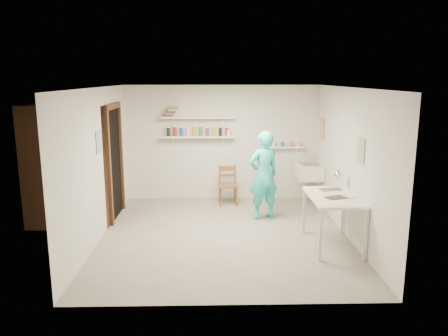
{
  "coord_description": "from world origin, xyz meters",
  "views": [
    {
      "loc": [
        -0.17,
        -6.82,
        2.56
      ],
      "look_at": [
        0.0,
        0.4,
        1.05
      ],
      "focal_mm": 35.0,
      "sensor_mm": 36.0,
      "label": 1
    }
  ],
  "objects_px": {
    "wooden_chair": "(228,185)",
    "work_table": "(333,221)",
    "desk_lamp": "(339,175)",
    "man": "(263,175)",
    "wall_clock": "(267,159)",
    "belfast_sink": "(309,171)"
  },
  "relations": [
    {
      "from": "wall_clock",
      "to": "wooden_chair",
      "type": "distance_m",
      "value": 1.19
    },
    {
      "from": "man",
      "to": "wooden_chair",
      "type": "bearing_deg",
      "value": -77.41
    },
    {
      "from": "man",
      "to": "wall_clock",
      "type": "height_order",
      "value": "man"
    },
    {
      "from": "wooden_chair",
      "to": "man",
      "type": "bearing_deg",
      "value": -59.01
    },
    {
      "from": "wooden_chair",
      "to": "desk_lamp",
      "type": "relative_size",
      "value": 5.34
    },
    {
      "from": "man",
      "to": "wall_clock",
      "type": "bearing_deg",
      "value": -134.32
    },
    {
      "from": "belfast_sink",
      "to": "man",
      "type": "bearing_deg",
      "value": -141.39
    },
    {
      "from": "belfast_sink",
      "to": "man",
      "type": "xyz_separation_m",
      "value": [
        -1.02,
        -0.82,
        0.11
      ]
    },
    {
      "from": "belfast_sink",
      "to": "wooden_chair",
      "type": "bearing_deg",
      "value": 177.58
    },
    {
      "from": "belfast_sink",
      "to": "man",
      "type": "distance_m",
      "value": 1.31
    },
    {
      "from": "wall_clock",
      "to": "belfast_sink",
      "type": "bearing_deg",
      "value": 10.95
    },
    {
      "from": "man",
      "to": "work_table",
      "type": "distance_m",
      "value": 1.71
    },
    {
      "from": "wall_clock",
      "to": "work_table",
      "type": "height_order",
      "value": "wall_clock"
    },
    {
      "from": "belfast_sink",
      "to": "wall_clock",
      "type": "xyz_separation_m",
      "value": [
        -0.94,
        -0.61,
        0.38
      ]
    },
    {
      "from": "man",
      "to": "wall_clock",
      "type": "distance_m",
      "value": 0.35
    },
    {
      "from": "work_table",
      "to": "wooden_chair",
      "type": "bearing_deg",
      "value": 123.92
    },
    {
      "from": "man",
      "to": "wooden_chair",
      "type": "relative_size",
      "value": 2.02
    },
    {
      "from": "wooden_chair",
      "to": "work_table",
      "type": "relative_size",
      "value": 0.67
    },
    {
      "from": "belfast_sink",
      "to": "man",
      "type": "height_order",
      "value": "man"
    },
    {
      "from": "belfast_sink",
      "to": "desk_lamp",
      "type": "distance_m",
      "value": 1.75
    },
    {
      "from": "desk_lamp",
      "to": "man",
      "type": "bearing_deg",
      "value": 140.86
    },
    {
      "from": "wooden_chair",
      "to": "desk_lamp",
      "type": "bearing_deg",
      "value": -49.81
    }
  ]
}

